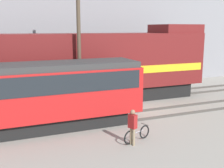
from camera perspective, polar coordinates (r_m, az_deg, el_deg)
ground_plane at (r=16.97m, az=3.34°, el=-5.68°), size 120.00×120.00×0.00m
track_near at (r=16.07m, az=4.93°, el=-6.43°), size 60.00×1.50×0.14m
track_far at (r=19.63m, az=-0.49°, el=-3.08°), size 60.00×1.51×0.14m
building_backdrop at (r=26.33m, az=-6.89°, el=13.31°), size 36.92×6.00×11.80m
freight_locomotive at (r=18.32m, az=-8.92°, el=3.24°), size 19.42×3.04×5.20m
streetcar at (r=13.95m, az=-18.90°, el=-2.01°), size 12.17×2.54×3.30m
bicycle at (r=12.69m, az=5.11°, el=-10.18°), size 1.54×0.70×0.69m
person at (r=12.06m, az=4.20°, el=-8.11°), size 0.33×0.41×1.58m
utility_pole_right at (r=16.22m, az=-6.79°, el=10.74°), size 0.22×0.22×9.63m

